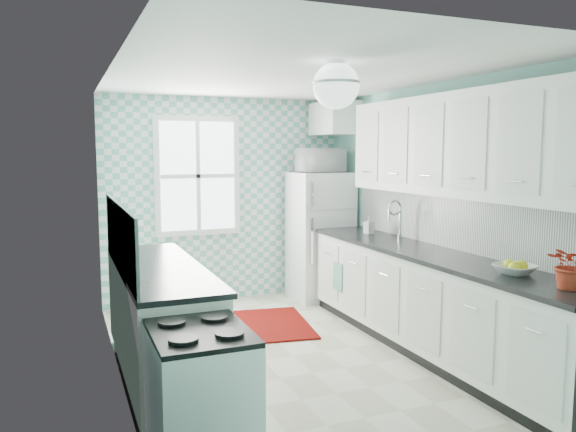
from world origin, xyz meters
name	(u,v)px	position (x,y,z in m)	size (l,w,h in m)	color
floor	(293,357)	(0.00, 0.00, -0.01)	(3.00, 4.40, 0.02)	beige
ceiling	(294,73)	(0.00, 0.00, 2.51)	(3.00, 4.40, 0.02)	white
wall_back	(225,200)	(0.00, 2.21, 1.25)	(3.00, 0.02, 2.50)	#79BBAE
wall_front	(458,266)	(0.00, -2.21, 1.25)	(3.00, 0.02, 2.50)	#79BBAE
wall_left	(115,228)	(-1.51, 0.00, 1.25)	(0.02, 4.40, 2.50)	#79BBAE
wall_right	(435,212)	(1.51, 0.00, 1.25)	(0.02, 4.40, 2.50)	#79BBAE
accent_wall	(225,200)	(0.00, 2.19, 1.25)	(3.00, 0.01, 2.50)	#6DB9B0
window	(198,176)	(-0.35, 2.16, 1.55)	(1.04, 0.05, 1.44)	white
backsplash_right	(460,223)	(1.49, -0.40, 1.20)	(0.02, 3.60, 0.51)	white
backsplash_left	(119,236)	(-1.49, -0.07, 1.20)	(0.02, 2.15, 0.51)	white
upper_cabinets_right	(464,145)	(1.33, -0.60, 1.90)	(0.33, 3.20, 0.90)	white
upper_cabinet_fridge	(333,119)	(1.30, 1.83, 2.25)	(0.40, 0.74, 0.40)	white
ceiling_light	(336,85)	(0.00, -0.80, 2.32)	(0.34, 0.34, 0.35)	silver
base_cabinets_right	(431,305)	(1.20, -0.40, 0.45)	(0.60, 3.60, 0.90)	white
countertop_right	(432,254)	(1.19, -0.40, 0.92)	(0.63, 3.60, 0.04)	black
base_cabinets_left	(160,325)	(-1.20, -0.07, 0.45)	(0.60, 2.15, 0.90)	white
countertop_left	(160,268)	(-1.19, -0.07, 0.92)	(0.63, 2.15, 0.04)	black
fridge	(320,236)	(1.11, 1.78, 0.79)	(0.69, 0.69, 1.59)	white
stove	(201,399)	(-1.20, -1.49, 0.44)	(0.55, 0.69, 0.83)	white
sink	(387,240)	(1.20, 0.37, 0.93)	(0.44, 0.37, 0.53)	silver
rug	(270,324)	(0.12, 0.93, 0.01)	(0.80, 1.14, 0.02)	#64120E
dish_towel	(338,276)	(0.89, 0.86, 0.48)	(0.01, 0.21, 0.31)	#71BBA6
fruit_bowl	(515,269)	(1.20, -1.39, 0.98)	(0.29, 0.29, 0.07)	white
potted_plant	(571,264)	(1.20, -1.87, 1.11)	(0.30, 0.26, 0.33)	red
soap_bottle	(369,225)	(1.25, 0.82, 1.04)	(0.09, 0.09, 0.20)	#A3BBC1
microwave	(321,160)	(1.11, 1.78, 1.74)	(0.54, 0.37, 0.30)	white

